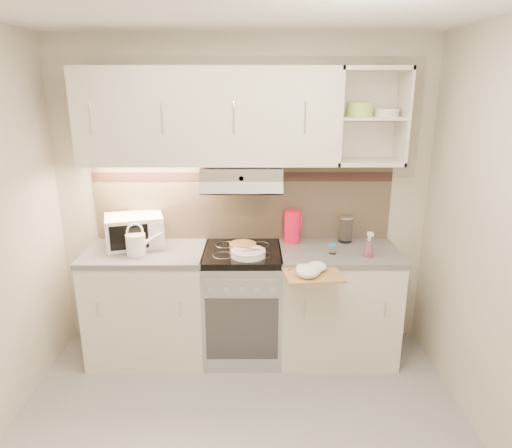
# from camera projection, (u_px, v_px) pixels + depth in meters

# --- Properties ---
(room_shell) EXTENTS (3.04, 2.84, 2.52)m
(room_shell) POSITION_uv_depth(u_px,v_px,m) (239.00, 174.00, 2.61)
(room_shell) COLOR beige
(room_shell) RESTS_ON ground
(base_cabinet_left) EXTENTS (0.90, 0.60, 0.86)m
(base_cabinet_left) POSITION_uv_depth(u_px,v_px,m) (149.00, 306.00, 3.65)
(base_cabinet_left) COLOR silver
(base_cabinet_left) RESTS_ON ground
(worktop_left) EXTENTS (0.92, 0.62, 0.04)m
(worktop_left) POSITION_uv_depth(u_px,v_px,m) (145.00, 253.00, 3.52)
(worktop_left) COLOR slate
(worktop_left) RESTS_ON base_cabinet_left
(base_cabinet_right) EXTENTS (0.90, 0.60, 0.86)m
(base_cabinet_right) POSITION_uv_depth(u_px,v_px,m) (336.00, 305.00, 3.66)
(base_cabinet_right) COLOR silver
(base_cabinet_right) RESTS_ON ground
(worktop_right) EXTENTS (0.92, 0.62, 0.04)m
(worktop_right) POSITION_uv_depth(u_px,v_px,m) (339.00, 252.00, 3.53)
(worktop_right) COLOR slate
(worktop_right) RESTS_ON base_cabinet_right
(electric_range) EXTENTS (0.60, 0.60, 0.90)m
(electric_range) POSITION_uv_depth(u_px,v_px,m) (243.00, 303.00, 3.65)
(electric_range) COLOR #B7B7BC
(electric_range) RESTS_ON ground
(microwave) EXTENTS (0.51, 0.43, 0.24)m
(microwave) POSITION_uv_depth(u_px,v_px,m) (134.00, 231.00, 3.59)
(microwave) COLOR white
(microwave) RESTS_ON worktop_left
(watering_can) EXTENTS (0.28, 0.17, 0.24)m
(watering_can) POSITION_uv_depth(u_px,v_px,m) (137.00, 243.00, 3.42)
(watering_can) COLOR white
(watering_can) RESTS_ON worktop_left
(plate_stack) EXTENTS (0.26, 0.26, 0.05)m
(plate_stack) POSITION_uv_depth(u_px,v_px,m) (248.00, 253.00, 3.38)
(plate_stack) COLOR white
(plate_stack) RESTS_ON electric_range
(bread_loaf) EXTENTS (0.21, 0.21, 0.05)m
(bread_loaf) POSITION_uv_depth(u_px,v_px,m) (243.00, 246.00, 3.52)
(bread_loaf) COLOR #AC8C4B
(bread_loaf) RESTS_ON electric_range
(pink_pitcher) EXTENTS (0.14, 0.13, 0.26)m
(pink_pitcher) POSITION_uv_depth(u_px,v_px,m) (292.00, 226.00, 3.67)
(pink_pitcher) COLOR #FF0F3C
(pink_pitcher) RESTS_ON worktop_right
(glass_jar) EXTENTS (0.12, 0.12, 0.22)m
(glass_jar) POSITION_uv_depth(u_px,v_px,m) (346.00, 229.00, 3.68)
(glass_jar) COLOR silver
(glass_jar) RESTS_ON worktop_right
(spice_jar) EXTENTS (0.06, 0.06, 0.08)m
(spice_jar) POSITION_uv_depth(u_px,v_px,m) (333.00, 248.00, 3.43)
(spice_jar) COLOR silver
(spice_jar) RESTS_ON worktop_right
(spray_bottle) EXTENTS (0.08, 0.08, 0.20)m
(spray_bottle) POSITION_uv_depth(u_px,v_px,m) (369.00, 246.00, 3.37)
(spray_bottle) COLOR pink
(spray_bottle) RESTS_ON worktop_right
(cutting_board) EXTENTS (0.43, 0.39, 0.02)m
(cutting_board) POSITION_uv_depth(u_px,v_px,m) (312.00, 273.00, 3.15)
(cutting_board) COLOR tan
(cutting_board) RESTS_ON base_cabinet_right
(dish_towel) EXTENTS (0.29, 0.26, 0.07)m
(dish_towel) POSITION_uv_depth(u_px,v_px,m) (308.00, 268.00, 3.13)
(dish_towel) COLOR white
(dish_towel) RESTS_ON cutting_board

